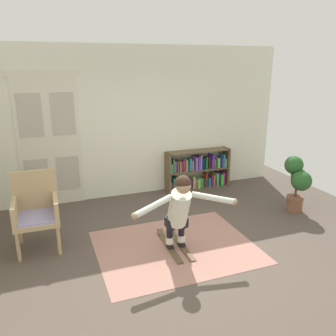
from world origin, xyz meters
TOP-DOWN VIEW (x-y plane):
  - ground_plane at (0.00, 0.00)m, footprint 7.20×7.20m
  - back_wall at (0.00, 2.60)m, footprint 6.00×0.10m
  - double_door at (-1.68, 2.54)m, footprint 1.22×0.05m
  - rug at (-0.15, 0.25)m, footprint 2.24×1.79m
  - bookshelf at (1.20, 2.39)m, footprint 1.39×0.30m
  - wicker_chair at (-1.98, 0.97)m, footprint 0.61×0.61m
  - potted_plant at (2.35, 0.69)m, footprint 0.40×0.56m
  - skis_pair at (-0.14, 0.28)m, footprint 0.29×0.94m
  - person_skier at (-0.15, 0.10)m, footprint 1.47×0.57m

SIDE VIEW (x-z plane):
  - ground_plane at x=0.00m, z-range 0.00..0.00m
  - rug at x=-0.15m, z-range 0.00..0.01m
  - skis_pair at x=-0.14m, z-range -0.01..0.06m
  - bookshelf at x=1.20m, z-range -0.04..0.79m
  - wicker_chair at x=-1.98m, z-range 0.03..1.13m
  - potted_plant at x=2.35m, z-range 0.09..1.08m
  - person_skier at x=-0.15m, z-range 0.13..1.24m
  - double_door at x=-1.68m, z-range 0.01..2.46m
  - back_wall at x=0.00m, z-range 0.00..2.90m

